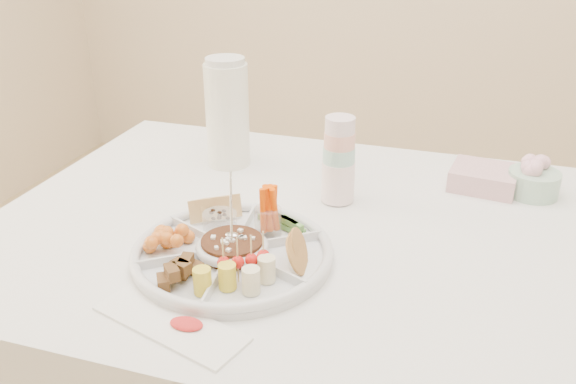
% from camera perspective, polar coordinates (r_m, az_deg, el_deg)
% --- Properties ---
extents(dining_table, '(1.52, 1.02, 0.76)m').
position_cam_1_polar(dining_table, '(1.51, 4.58, -16.29)').
color(dining_table, white).
rests_on(dining_table, floor).
extents(party_tray, '(0.50, 0.50, 0.04)m').
position_cam_1_polar(party_tray, '(1.17, -5.23, -5.45)').
color(party_tray, silver).
rests_on(party_tray, dining_table).
extents(bean_dip, '(0.16, 0.16, 0.04)m').
position_cam_1_polar(bean_dip, '(1.17, -5.24, -5.14)').
color(bean_dip, black).
rests_on(bean_dip, party_tray).
extents(tortillas, '(0.12, 0.12, 0.05)m').
position_cam_1_polar(tortillas, '(1.14, 1.06, -5.20)').
color(tortillas, tan).
rests_on(tortillas, party_tray).
extents(carrot_cucumber, '(0.14, 0.14, 0.10)m').
position_cam_1_polar(carrot_cucumber, '(1.24, -0.96, -1.49)').
color(carrot_cucumber, '#F94E00').
rests_on(carrot_cucumber, party_tray).
extents(pita_raisins, '(0.13, 0.13, 0.05)m').
position_cam_1_polar(pita_raisins, '(1.28, -6.68, -1.76)').
color(pita_raisins, '#E29F55').
rests_on(pita_raisins, party_tray).
extents(cherries, '(0.16, 0.16, 0.05)m').
position_cam_1_polar(cherries, '(1.21, -11.20, -4.20)').
color(cherries, '#C86F35').
rests_on(cherries, party_tray).
extents(granola_chunks, '(0.12, 0.12, 0.04)m').
position_cam_1_polar(granola_chunks, '(1.10, -10.18, -7.41)').
color(granola_chunks, brown).
rests_on(granola_chunks, party_tray).
extents(banana_tomato, '(0.14, 0.14, 0.08)m').
position_cam_1_polar(banana_tomato, '(1.05, -3.57, -7.22)').
color(banana_tomato, '#F3DE87').
rests_on(banana_tomato, party_tray).
extents(cup_stack, '(0.09, 0.09, 0.21)m').
position_cam_1_polar(cup_stack, '(1.37, 4.78, 3.08)').
color(cup_stack, silver).
rests_on(cup_stack, dining_table).
extents(thermos, '(0.12, 0.12, 0.29)m').
position_cam_1_polar(thermos, '(1.57, -5.71, 7.50)').
color(thermos, white).
rests_on(thermos, dining_table).
extents(flower_bowl, '(0.13, 0.13, 0.09)m').
position_cam_1_polar(flower_bowl, '(1.53, 22.06, 1.26)').
color(flower_bowl, '#9AD8BB').
rests_on(flower_bowl, dining_table).
extents(napkin_stack, '(0.17, 0.15, 0.05)m').
position_cam_1_polar(napkin_stack, '(1.54, 17.86, 1.27)').
color(napkin_stack, '#D8A5AC').
rests_on(napkin_stack, dining_table).
extents(placemat, '(0.29, 0.17, 0.01)m').
position_cam_1_polar(placemat, '(1.03, -10.98, -11.97)').
color(placemat, white).
rests_on(placemat, dining_table).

